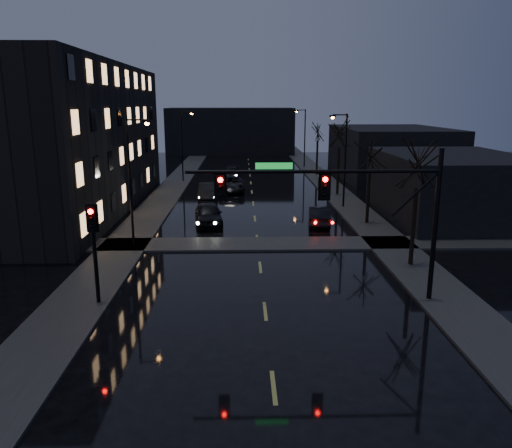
{
  "coord_description": "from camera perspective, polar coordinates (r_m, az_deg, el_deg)",
  "views": [
    {
      "loc": [
        -0.96,
        -12.27,
        8.88
      ],
      "look_at": [
        -0.32,
        11.03,
        3.2
      ],
      "focal_mm": 35.0,
      "sensor_mm": 36.0,
      "label": 1
    }
  ],
  "objects": [
    {
      "name": "signal_mast",
      "position": [
        22.17,
        10.99,
        3.02
      ],
      "size": [
        11.11,
        0.41,
        7.0
      ],
      "color": "black",
      "rests_on": "ground"
    },
    {
      "name": "commercial_right_near",
      "position": [
        42.14,
        21.49,
        4.03
      ],
      "size": [
        10.0,
        14.0,
        5.0
      ],
      "primitive_type": "cube",
      "color": "black",
      "rests_on": "ground"
    },
    {
      "name": "oncoming_car_b",
      "position": [
        46.93,
        -5.52,
        3.7
      ],
      "size": [
        1.74,
        4.79,
        1.57
      ],
      "primitive_type": "imported",
      "rotation": [
        0.0,
        0.0,
        0.02
      ],
      "color": "black",
      "rests_on": "ground"
    },
    {
      "name": "apartment_block",
      "position": [
        45.13,
        -22.01,
        9.06
      ],
      "size": [
        12.0,
        30.0,
        12.0
      ],
      "primitive_type": "cube",
      "color": "black",
      "rests_on": "ground"
    },
    {
      "name": "signal_pole_left",
      "position": [
        23.01,
        -18.05,
        -1.77
      ],
      "size": [
        0.35,
        0.41,
        4.53
      ],
      "color": "black",
      "rests_on": "ground"
    },
    {
      "name": "tree_mid_b",
      "position": [
        49.22,
        9.56,
        10.86
      ],
      "size": [
        3.74,
        3.74,
        8.59
      ],
      "color": "black",
      "rests_on": "ground"
    },
    {
      "name": "tree_near",
      "position": [
        28.01,
        18.11,
        7.57
      ],
      "size": [
        3.52,
        3.52,
        8.08
      ],
      "color": "black",
      "rests_on": "ground"
    },
    {
      "name": "sidewalk_left",
      "position": [
        48.67,
        -10.48,
        3.02
      ],
      "size": [
        3.0,
        140.0,
        0.12
      ],
      "primitive_type": "cube",
      "color": "#2D2D2B",
      "rests_on": "ground"
    },
    {
      "name": "streetlight_r_mid",
      "position": [
        43.32,
        9.9,
        8.05
      ],
      "size": [
        1.53,
        0.28,
        8.0
      ],
      "color": "black",
      "rests_on": "ground"
    },
    {
      "name": "far_block",
      "position": [
        90.42,
        -2.92,
        10.58
      ],
      "size": [
        22.0,
        10.0,
        8.0
      ],
      "primitive_type": "cube",
      "color": "black",
      "rests_on": "ground"
    },
    {
      "name": "ground",
      "position": [
        15.18,
        2.53,
        -22.13
      ],
      "size": [
        160.0,
        160.0,
        0.0
      ],
      "primitive_type": "plane",
      "color": "black",
      "rests_on": "ground"
    },
    {
      "name": "commercial_right_far",
      "position": [
        63.16,
        15.09,
        7.89
      ],
      "size": [
        12.0,
        18.0,
        6.0
      ],
      "primitive_type": "cube",
      "color": "black",
      "rests_on": "ground"
    },
    {
      "name": "lead_car",
      "position": [
        37.35,
        7.23,
        0.97
      ],
      "size": [
        2.02,
        4.53,
        1.44
      ],
      "primitive_type": "imported",
      "rotation": [
        0.0,
        0.0,
        3.03
      ],
      "color": "black",
      "rests_on": "ground"
    },
    {
      "name": "tree_far",
      "position": [
        63.03,
        7.09,
        11.03
      ],
      "size": [
        3.43,
        3.43,
        7.88
      ],
      "color": "black",
      "rests_on": "ground"
    },
    {
      "name": "streetlight_l_far",
      "position": [
        57.8,
        -8.27,
        9.48
      ],
      "size": [
        1.53,
        0.28,
        8.0
      ],
      "color": "black",
      "rests_on": "ground"
    },
    {
      "name": "streetlight_l_near",
      "position": [
        31.26,
        -13.87,
        5.75
      ],
      "size": [
        1.53,
        0.28,
        8.0
      ],
      "color": "black",
      "rests_on": "ground"
    },
    {
      "name": "sidewalk_right",
      "position": [
        49.01,
        9.59,
        3.13
      ],
      "size": [
        3.0,
        140.0,
        0.12
      ],
      "primitive_type": "cube",
      "color": "#2D2D2B",
      "rests_on": "ground"
    },
    {
      "name": "oncoming_car_a",
      "position": [
        37.3,
        -5.46,
        1.16
      ],
      "size": [
        2.48,
        5.03,
        1.65
      ],
      "primitive_type": "imported",
      "rotation": [
        0.0,
        0.0,
        0.11
      ],
      "color": "black",
      "rests_on": "ground"
    },
    {
      "name": "oncoming_car_d",
      "position": [
        60.38,
        -2.84,
        5.86
      ],
      "size": [
        2.17,
        4.74,
        1.34
      ],
      "primitive_type": "imported",
      "rotation": [
        0.0,
        0.0,
        -0.06
      ],
      "color": "black",
      "rests_on": "ground"
    },
    {
      "name": "streetlight_r_far",
      "position": [
        70.91,
        5.43,
        10.31
      ],
      "size": [
        1.53,
        0.28,
        8.0
      ],
      "color": "black",
      "rests_on": "ground"
    },
    {
      "name": "sidewalk_cross",
      "position": [
        32.02,
        0.2,
        -2.29
      ],
      "size": [
        40.0,
        3.0,
        0.12
      ],
      "primitive_type": "cube",
      "color": "#2D2D2B",
      "rests_on": "ground"
    },
    {
      "name": "tree_mid_a",
      "position": [
        37.58,
        13.0,
        8.69
      ],
      "size": [
        3.3,
        3.3,
        7.58
      ],
      "color": "black",
      "rests_on": "ground"
    },
    {
      "name": "oncoming_car_c",
      "position": [
        51.26,
        -2.94,
        4.59
      ],
      "size": [
        3.0,
        5.81,
        1.57
      ],
      "primitive_type": "imported",
      "rotation": [
        0.0,
        0.0,
        0.07
      ],
      "color": "black",
      "rests_on": "ground"
    }
  ]
}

